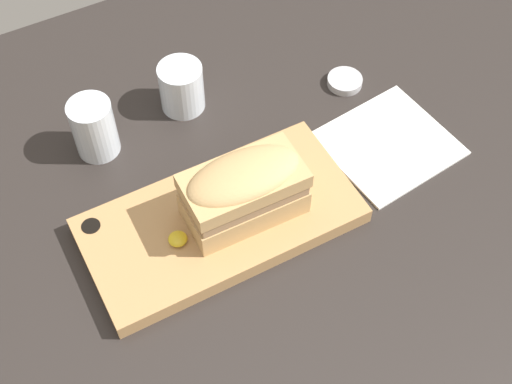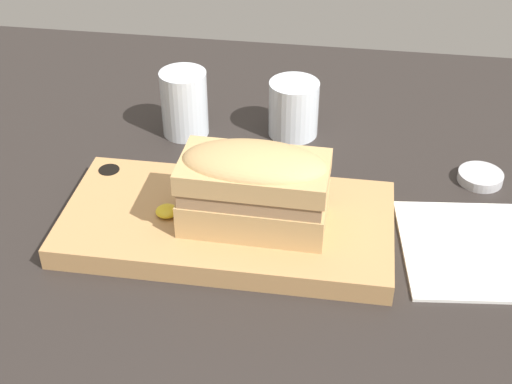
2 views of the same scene
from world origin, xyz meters
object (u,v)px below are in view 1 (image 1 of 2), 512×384
(water_glass, at_px, (95,131))
(condiment_dish, at_px, (345,81))
(serving_board, at_px, (220,220))
(sandwich, at_px, (244,189))
(napkin, at_px, (389,145))
(wine_glass, at_px, (182,88))

(water_glass, xyz_separation_m, condiment_dish, (0.40, -0.06, -0.03))
(serving_board, height_order, sandwich, sandwich)
(water_glass, relative_size, napkin, 0.47)
(sandwich, bearing_deg, napkin, 4.07)
(serving_board, height_order, napkin, serving_board)
(serving_board, height_order, water_glass, water_glass)
(serving_board, relative_size, water_glass, 4.05)
(wine_glass, xyz_separation_m, condiment_dish, (0.25, -0.08, -0.03))
(napkin, bearing_deg, condiment_dish, 85.86)
(wine_glass, height_order, condiment_dish, wine_glass)
(sandwich, xyz_separation_m, water_glass, (-0.13, 0.22, -0.04))
(wine_glass, xyz_separation_m, napkin, (0.24, -0.22, -0.04))
(sandwich, relative_size, napkin, 0.82)
(sandwich, relative_size, condiment_dish, 2.86)
(serving_board, relative_size, sandwich, 2.32)
(serving_board, distance_m, napkin, 0.29)
(sandwich, height_order, water_glass, sandwich)
(napkin, bearing_deg, wine_glass, 136.94)
(wine_glass, bearing_deg, water_glass, -172.21)
(sandwich, height_order, condiment_dish, sandwich)
(water_glass, bearing_deg, napkin, -27.58)
(water_glass, height_order, wine_glass, water_glass)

